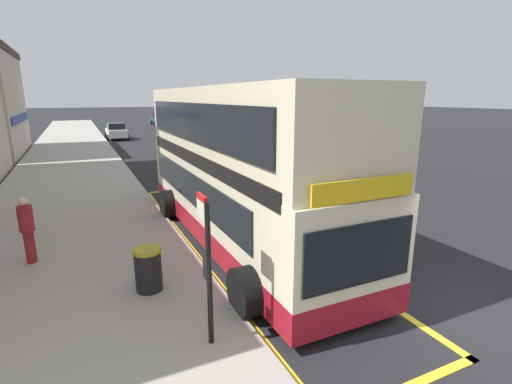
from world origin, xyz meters
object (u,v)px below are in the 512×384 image
Objects in this scene: parked_car_teal_distant at (159,119)px; litter_bin at (148,269)px; bus_stop_sign at (207,258)px; parked_car_silver_across at (183,126)px; double_decker_bus at (237,172)px; pedestrian_waiting_near_sign at (27,227)px; parked_car_grey_kerbside at (222,136)px; parked_car_white_far at (116,131)px.

parked_car_teal_distant is 52.12m from litter_bin.
parked_car_silver_across is (9.62, 38.44, -0.84)m from bus_stop_sign.
parked_car_teal_distant is at bearing 81.29° from double_decker_bus.
pedestrian_waiting_near_sign is at bearing 121.96° from bus_stop_sign.
parked_car_teal_distant is 2.50× the size of pedestrian_waiting_near_sign.
parked_car_silver_across and parked_car_grey_kerbside have the same top height.
parked_car_teal_distant is 4.48× the size of litter_bin.
parked_car_teal_distant is at bearing 79.54° from bus_stop_sign.
parked_car_white_far is at bearing 86.88° from bus_stop_sign.
parked_car_silver_across is 1.00× the size of parked_car_white_far.
parked_car_silver_across is at bearing 77.95° from double_decker_bus.
bus_stop_sign reaches higher than parked_car_white_far.
parked_car_grey_kerbside is at bearing 58.48° from pedestrian_waiting_near_sign.
pedestrian_waiting_near_sign is (-3.03, 4.85, -0.59)m from bus_stop_sign.
bus_stop_sign is at bearing -74.21° from litter_bin.
parked_car_teal_distant is (9.83, 53.25, -0.84)m from bus_stop_sign.
parked_car_teal_distant is at bearing 92.56° from parked_car_grey_kerbside.
parked_car_grey_kerbside and parked_car_white_far have the same top height.
parked_car_teal_distant is (7.48, 48.82, -1.26)m from double_decker_bus.
parked_car_white_far is at bearing -111.33° from parked_car_teal_distant.
pedestrian_waiting_near_sign is at bearing -102.95° from parked_car_teal_distant.
parked_car_grey_kerbside and parked_car_teal_distant have the same top height.
parked_car_grey_kerbside is 25.68m from litter_bin.
bus_stop_sign is 39.64m from parked_car_silver_across.
bus_stop_sign reaches higher than litter_bin.
litter_bin is at bearing -99.64° from parked_car_teal_distant.
parked_car_white_far is (-0.46, 30.35, -1.26)m from double_decker_bus.
litter_bin is (-2.51, -32.59, -0.19)m from parked_car_white_far.
parked_car_silver_across is (7.26, 34.02, -1.26)m from double_decker_bus.
parked_car_white_far is 1.00× the size of parked_car_teal_distant.
pedestrian_waiting_near_sign is at bearing 132.13° from litter_bin.
parked_car_grey_kerbside is (7.39, 21.26, -1.26)m from double_decker_bus.
parked_car_grey_kerbside is 12.02m from parked_car_white_far.
litter_bin is (-10.37, -23.50, -0.19)m from parked_car_grey_kerbside.
pedestrian_waiting_near_sign reaches higher than parked_car_grey_kerbside.
bus_stop_sign is at bearing -108.05° from parked_car_grey_kerbside.
parked_car_grey_kerbside is 1.00× the size of parked_car_white_far.
pedestrian_waiting_near_sign is (-5.38, 0.43, -1.01)m from double_decker_bus.
parked_car_white_far is (1.90, 34.78, -0.84)m from bus_stop_sign.
pedestrian_waiting_near_sign is 1.79× the size of litter_bin.
bus_stop_sign is 5.75m from pedestrian_waiting_near_sign.
parked_car_silver_across and parked_car_teal_distant have the same top height.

